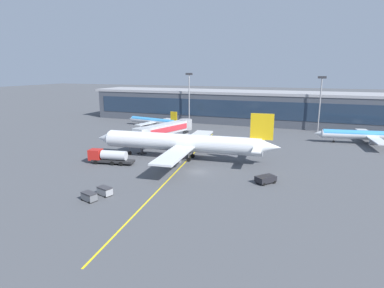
{
  "coord_description": "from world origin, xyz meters",
  "views": [
    {
      "loc": [
        22.85,
        -63.52,
        21.62
      ],
      "look_at": [
        -3.5,
        6.34,
        4.5
      ],
      "focal_mm": 30.56,
      "sensor_mm": 36.0,
      "label": 1
    }
  ],
  "objects": [
    {
      "name": "jet_bridge",
      "position": [
        -15.87,
        18.94,
        5.16
      ],
      "size": [
        9.39,
        21.75,
        6.86
      ],
      "color": "#B2B7BC",
      "rests_on": "ground_plane"
    },
    {
      "name": "apron_light_mast_1",
      "position": [
        -24.37,
        58.42,
        12.03
      ],
      "size": [
        2.8,
        0.5,
        20.22
      ],
      "color": "gray",
      "rests_on": "ground_plane"
    },
    {
      "name": "commuter_jet_near",
      "position": [
        -35.05,
        47.62,
        2.21
      ],
      "size": [
        24.81,
        19.91,
        6.47
      ],
      "color": "silver",
      "rests_on": "ground_plane"
    },
    {
      "name": "apron_lead_in_line",
      "position": [
        -4.59,
        2.0,
        0.0
      ],
      "size": [
        9.6,
        79.49,
        0.01
      ],
      "primitive_type": "cube",
      "rotation": [
        0.0,
        0.0,
        0.12
      ],
      "color": "yellow",
      "rests_on": "ground_plane"
    },
    {
      "name": "fuel_tanker",
      "position": [
        -21.48,
        -1.45,
        1.75
      ],
      "size": [
        11.06,
        4.12,
        3.25
      ],
      "color": "#232326",
      "rests_on": "ground_plane"
    },
    {
      "name": "baggage_cart_1",
      "position": [
        -10.53,
        -18.43,
        0.78
      ],
      "size": [
        2.99,
        2.27,
        1.48
      ],
      "color": "gray",
      "rests_on": "ground_plane"
    },
    {
      "name": "commuter_jet_far",
      "position": [
        38.22,
        42.82,
        2.74
      ],
      "size": [
        30.11,
        24.08,
        7.72
      ],
      "color": "silver",
      "rests_on": "ground_plane"
    },
    {
      "name": "baggage_cart_0",
      "position": [
        -11.48,
        -21.49,
        0.78
      ],
      "size": [
        2.99,
        2.27,
        1.48
      ],
      "color": "#595B60",
      "rests_on": "ground_plane"
    },
    {
      "name": "apron_light_mast_0",
      "position": [
        24.37,
        58.42,
        11.56
      ],
      "size": [
        2.8,
        0.5,
        19.33
      ],
      "color": "gray",
      "rests_on": "ground_plane"
    },
    {
      "name": "terminal_building",
      "position": [
        12.28,
        70.38,
        6.47
      ],
      "size": [
        165.69,
        19.98,
        12.91
      ],
      "color": "#424751",
      "rests_on": "ground_plane"
    },
    {
      "name": "main_airliner",
      "position": [
        -6.71,
        8.37,
        4.17
      ],
      "size": [
        46.64,
        37.14,
        11.96
      ],
      "color": "silver",
      "rests_on": "ground_plane"
    },
    {
      "name": "ground_plane",
      "position": [
        0.0,
        0.0,
        0.0
      ],
      "size": [
        700.0,
        700.0,
        0.0
      ],
      "primitive_type": "plane",
      "color": "#47494F"
    },
    {
      "name": "pushback_tug",
      "position": [
        15.03,
        -2.03,
        0.85
      ],
      "size": [
        4.2,
        4.39,
        1.4
      ],
      "color": "black",
      "rests_on": "ground_plane"
    }
  ]
}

